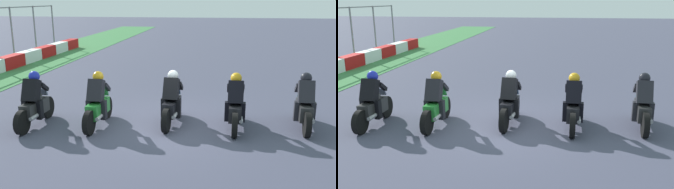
{
  "view_description": "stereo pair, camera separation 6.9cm",
  "coord_description": "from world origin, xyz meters",
  "views": [
    {
      "loc": [
        -9.44,
        -1.37,
        3.4
      ],
      "look_at": [
        -0.03,
        0.0,
        0.9
      ],
      "focal_mm": 38.94,
      "sensor_mm": 36.0,
      "label": 1
    },
    {
      "loc": [
        -9.43,
        -1.44,
        3.4
      ],
      "look_at": [
        -0.03,
        0.0,
        0.9
      ],
      "focal_mm": 38.94,
      "sensor_mm": 36.0,
      "label": 2
    }
  ],
  "objects": [
    {
      "name": "ground_plane",
      "position": [
        0.0,
        0.0,
        0.0
      ],
      "size": [
        120.0,
        120.0,
        0.0
      ],
      "primitive_type": "plane",
      "color": "#424358"
    },
    {
      "name": "rider_lane_a",
      "position": [
        0.36,
        -3.64,
        0.62
      ],
      "size": [
        2.04,
        0.55,
        1.51
      ],
      "rotation": [
        0.0,
        0.0,
        -0.07
      ],
      "color": "black",
      "rests_on": "ground_plane"
    },
    {
      "name": "rider_lane_b",
      "position": [
        0.07,
        -1.8,
        0.62
      ],
      "size": [
        2.04,
        0.54,
        1.51
      ],
      "rotation": [
        0.0,
        0.0,
        -0.03
      ],
      "color": "black",
      "rests_on": "ground_plane"
    },
    {
      "name": "rider_lane_c",
      "position": [
        0.17,
        -0.08,
        0.62
      ],
      "size": [
        2.04,
        0.56,
        1.51
      ],
      "rotation": [
        0.0,
        0.0,
        -0.08
      ],
      "color": "black",
      "rests_on": "ground_plane"
    },
    {
      "name": "rider_lane_d",
      "position": [
        -0.28,
        1.9,
        0.62
      ],
      "size": [
        2.04,
        0.54,
        1.51
      ],
      "rotation": [
        0.0,
        0.0,
        -0.02
      ],
      "color": "black",
      "rests_on": "ground_plane"
    },
    {
      "name": "rider_lane_e",
      "position": [
        -0.51,
        3.62,
        0.62
      ],
      "size": [
        2.04,
        0.54,
        1.51
      ],
      "rotation": [
        0.0,
        0.0,
        -0.0
      ],
      "color": "black",
      "rests_on": "ground_plane"
    }
  ]
}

